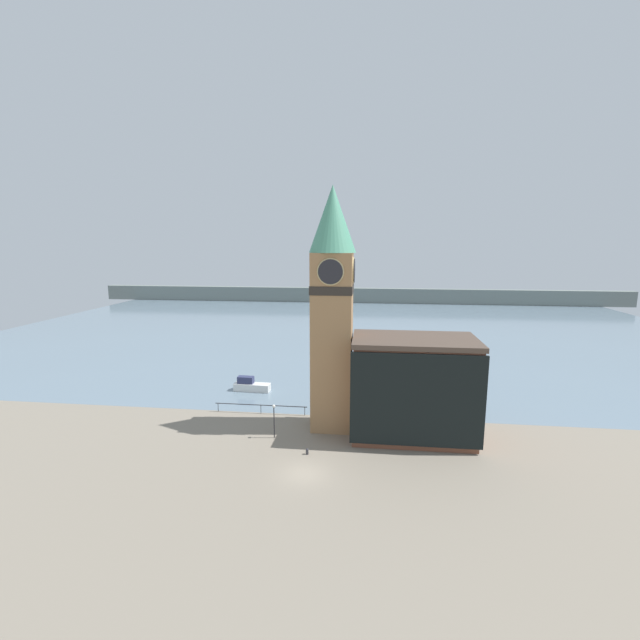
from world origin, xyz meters
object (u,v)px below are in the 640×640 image
(boat_near, at_px, (251,386))
(lamp_post, at_px, (274,414))
(pier_building, at_px, (413,387))
(mooring_bollard_near, at_px, (307,451))
(clock_tower, at_px, (332,304))

(boat_near, distance_m, lamp_post, 15.39)
(pier_building, xyz_separation_m, mooring_bollard_near, (-10.32, -5.46, -4.94))
(clock_tower, xyz_separation_m, pier_building, (8.57, -1.28, -8.46))
(pier_building, distance_m, boat_near, 24.10)
(clock_tower, xyz_separation_m, lamp_post, (-5.67, -3.61, -11.16))
(mooring_bollard_near, bearing_deg, clock_tower, 75.42)
(boat_near, relative_size, lamp_post, 1.38)
(boat_near, xyz_separation_m, mooring_bollard_near, (10.35, -16.99, -0.42))
(pier_building, relative_size, mooring_bollard_near, 21.04)
(boat_near, bearing_deg, pier_building, -26.35)
(pier_building, bearing_deg, boat_near, 150.85)
(pier_building, height_order, boat_near, pier_building)
(clock_tower, relative_size, pier_building, 2.03)
(pier_building, bearing_deg, mooring_bollard_near, -152.13)
(boat_near, xyz_separation_m, lamp_post, (6.43, -13.86, 1.82))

